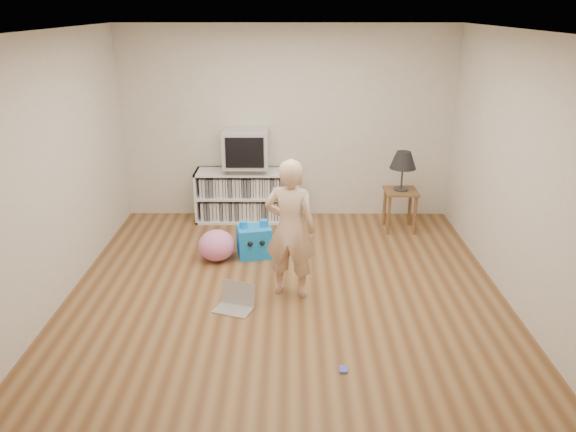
% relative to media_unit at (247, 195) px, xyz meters
% --- Properties ---
extents(ground, '(4.50, 4.50, 0.00)m').
position_rel_media_unit_xyz_m(ground, '(0.55, -2.04, -0.35)').
color(ground, brown).
rests_on(ground, ground).
extents(walls, '(4.52, 4.52, 2.60)m').
position_rel_media_unit_xyz_m(walls, '(0.55, -2.04, 0.95)').
color(walls, beige).
rests_on(walls, ground).
extents(ceiling, '(4.50, 4.50, 0.01)m').
position_rel_media_unit_xyz_m(ceiling, '(0.55, -2.04, 2.25)').
color(ceiling, white).
rests_on(ceiling, walls).
extents(media_unit, '(1.40, 0.45, 0.70)m').
position_rel_media_unit_xyz_m(media_unit, '(0.00, 0.00, 0.00)').
color(media_unit, white).
rests_on(media_unit, ground).
extents(dvd_deck, '(0.45, 0.35, 0.07)m').
position_rel_media_unit_xyz_m(dvd_deck, '(0.00, -0.02, 0.39)').
color(dvd_deck, gray).
rests_on(dvd_deck, media_unit).
extents(crt_tv, '(0.60, 0.53, 0.50)m').
position_rel_media_unit_xyz_m(crt_tv, '(0.00, -0.02, 0.67)').
color(crt_tv, '#ADADB2').
rests_on(crt_tv, dvd_deck).
extents(side_table, '(0.42, 0.42, 0.55)m').
position_rel_media_unit_xyz_m(side_table, '(2.04, -0.39, 0.07)').
color(side_table, brown).
rests_on(side_table, ground).
extents(table_lamp, '(0.34, 0.34, 0.52)m').
position_rel_media_unit_xyz_m(table_lamp, '(2.04, -0.39, 0.59)').
color(table_lamp, '#333333').
rests_on(table_lamp, side_table).
extents(person, '(0.59, 0.46, 1.44)m').
position_rel_media_unit_xyz_m(person, '(0.60, -2.16, 0.37)').
color(person, beige).
rests_on(person, ground).
extents(laptop, '(0.43, 0.39, 0.24)m').
position_rel_media_unit_xyz_m(laptop, '(0.06, -2.46, -0.28)').
color(laptop, silver).
rests_on(laptop, ground).
extents(playing_cards, '(0.07, 0.09, 0.02)m').
position_rel_media_unit_xyz_m(playing_cards, '(1.03, -3.48, -0.34)').
color(playing_cards, '#4A62C7').
rests_on(playing_cards, ground).
extents(plush_blue, '(0.44, 0.39, 0.45)m').
position_rel_media_unit_xyz_m(plush_blue, '(0.17, -1.24, -0.16)').
color(plush_blue, '#0F81F4').
rests_on(plush_blue, ground).
extents(plush_pink, '(0.56, 0.56, 0.36)m').
position_rel_media_unit_xyz_m(plush_pink, '(-0.27, -1.35, -0.17)').
color(plush_pink, pink).
rests_on(plush_pink, ground).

